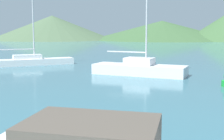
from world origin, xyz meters
The scene contains 4 objects.
sailboat_inner centered at (1.81, 20.59, 0.49)m, with size 7.02×4.10×8.08m.
sailboat_middle centered at (-8.38, 25.89, 0.41)m, with size 8.11×5.28×8.22m.
hill_central centered at (-25.58, 97.75, 3.84)m, with size 39.37×39.37×7.68m.
hill_east centered at (9.71, 100.21, 3.00)m, with size 45.99×45.99×6.01m.
Camera 1 is at (1.58, -1.87, 3.28)m, focal length 50.00 mm.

